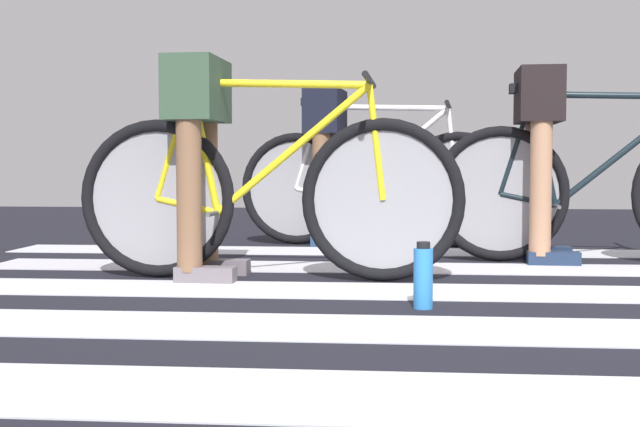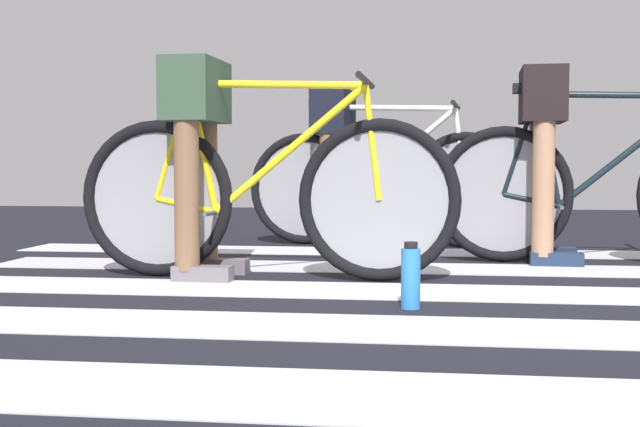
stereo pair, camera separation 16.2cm
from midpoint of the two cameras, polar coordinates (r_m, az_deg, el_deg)
name	(u,v)px [view 1 (the left image)]	position (r m, az deg, el deg)	size (l,w,h in m)	color
ground	(533,323)	(2.85, 12.75, -7.29)	(18.00, 14.00, 0.02)	black
crosswalk_markings	(528,309)	(3.04, 12.50, -6.40)	(5.43, 4.25, 0.00)	silver
bicycle_1_of_3	(267,193)	(3.72, -4.88, 1.40)	(1.74, 0.52, 0.93)	black
cyclist_1_of_3	(199,137)	(3.80, -9.50, 5.21)	(0.33, 0.42, 0.98)	brown
bicycle_2_of_3	(600,189)	(4.54, 17.58, 1.61)	(1.74, 0.52, 0.93)	black
cyclist_2_of_3	(539,137)	(4.50, 13.73, 5.07)	(0.33, 0.42, 1.01)	#A87A5B
bicycle_3_of_3	(375,185)	(5.26, 2.87, 1.98)	(1.73, 0.52, 0.93)	black
cyclist_3_of_3	(326,145)	(5.31, -0.46, 4.73)	(0.35, 0.43, 0.99)	brown
water_bottle	(423,277)	(2.99, 5.51, -4.31)	(0.07, 0.07, 0.24)	#2E83D4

